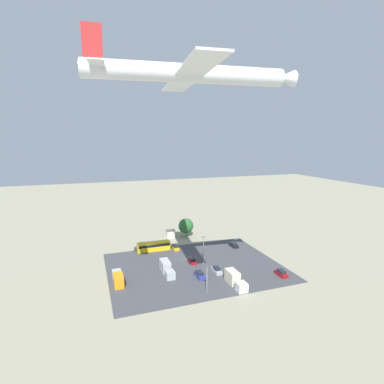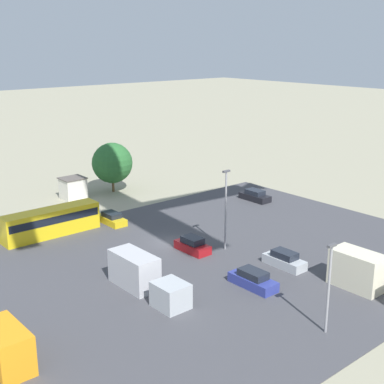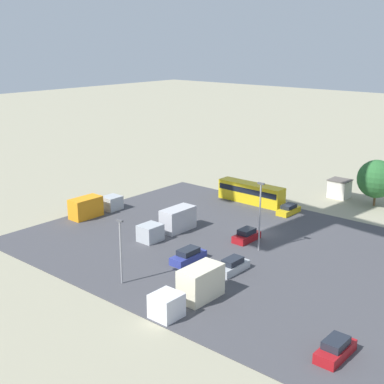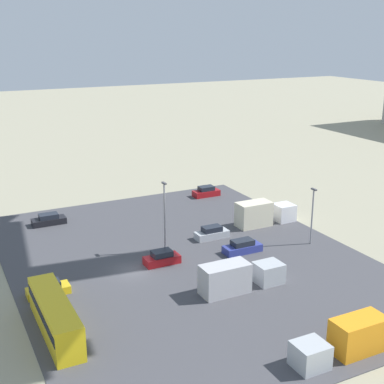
{
  "view_description": "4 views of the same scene",
  "coord_description": "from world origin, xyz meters",
  "views": [
    {
      "loc": [
        29.54,
        87.92,
        38.07
      ],
      "look_at": [
        5.43,
        19.65,
        25.68
      ],
      "focal_mm": 28.0,
      "sensor_mm": 36.0,
      "label": 1
    },
    {
      "loc": [
        34.43,
        44.24,
        21.84
      ],
      "look_at": [
        -0.75,
        3.03,
        6.48
      ],
      "focal_mm": 50.0,
      "sensor_mm": 36.0,
      "label": 2
    },
    {
      "loc": [
        -37.64,
        58.06,
        25.64
      ],
      "look_at": [
        5.74,
        7.61,
        6.44
      ],
      "focal_mm": 50.0,
      "sensor_mm": 36.0,
      "label": 3
    },
    {
      "loc": [
        52.05,
        -18.76,
        26.0
      ],
      "look_at": [
        -1.77,
        8.3,
        7.73
      ],
      "focal_mm": 50.0,
      "sensor_mm": 36.0,
      "label": 4
    }
  ],
  "objects": [
    {
      "name": "parked_truck_1",
      "position": [
        9.21,
        8.07,
        1.52
      ],
      "size": [
        2.46,
        9.36,
        3.16
      ],
      "color": "#ADB2B7",
      "rests_on": "ground"
    },
    {
      "name": "parking_lot_surface",
      "position": [
        0.0,
        6.75,
        0.04
      ],
      "size": [
        51.62,
        39.65,
        0.08
      ],
      "color": "#424247",
      "rests_on": "ground"
    },
    {
      "name": "bus",
      "position": [
        8.93,
        -10.7,
        1.79
      ],
      "size": [
        11.41,
        2.48,
        3.18
      ],
      "rotation": [
        0.0,
        0.0,
        1.57
      ],
      "color": "gold",
      "rests_on": "ground"
    },
    {
      "name": "parked_car_3",
      "position": [
        -19.45,
        -5.14,
        0.71
      ],
      "size": [
        1.95,
        4.6,
        1.51
      ],
      "color": "black",
      "rests_on": "ground"
    },
    {
      "name": "tree_near_shed",
      "position": [
        -6.78,
        -22.26,
        4.4
      ],
      "size": [
        6.02,
        6.02,
        7.41
      ],
      "color": "brown",
      "rests_on": "ground"
    },
    {
      "name": "shed_building",
      "position": [
        -0.45,
        -22.88,
        1.55
      ],
      "size": [
        3.36,
        3.08,
        3.07
      ],
      "color": "silver",
      "rests_on": "ground"
    },
    {
      "name": "parked_car_5",
      "position": [
        -4.68,
        12.65,
        0.76
      ],
      "size": [
        1.77,
        4.45,
        1.62
      ],
      "color": "#ADB2B7",
      "rests_on": "ground"
    },
    {
      "name": "ground_plane",
      "position": [
        0.0,
        0.0,
        0.0
      ],
      "size": [
        400.0,
        400.0,
        0.0
      ],
      "primitive_type": "plane",
      "color": "gray"
    },
    {
      "name": "parked_car_4",
      "position": [
        1.04,
        13.75,
        0.75
      ],
      "size": [
        1.89,
        4.76,
        1.6
      ],
      "rotation": [
        0.0,
        0.0,
        3.14
      ],
      "color": "navy",
      "rests_on": "ground"
    },
    {
      "name": "light_pole_lot_centre",
      "position": [
        -3.4,
        5.44,
        4.9
      ],
      "size": [
        0.9,
        0.28,
        8.78
      ],
      "color": "gray",
      "rests_on": "ground"
    },
    {
      "name": "parked_truck_2",
      "position": [
        -6.07,
        21.41,
        1.64
      ],
      "size": [
        2.58,
        8.8,
        3.41
      ],
      "color": "silver",
      "rests_on": "ground"
    },
    {
      "name": "parked_car_2",
      "position": [
        1.38,
        -9.75,
        0.67
      ],
      "size": [
        1.82,
        4.33,
        1.43
      ],
      "rotation": [
        0.0,
        0.0,
        3.14
      ],
      "color": "gold",
      "rests_on": "ground"
    },
    {
      "name": "light_pole_lot_edge",
      "position": [
        2.6,
        22.9,
        4.14
      ],
      "size": [
        0.9,
        0.28,
        7.28
      ],
      "color": "gray",
      "rests_on": "ground"
    },
    {
      "name": "parked_car_0",
      "position": [
        -0.29,
        3.66,
        0.76
      ],
      "size": [
        1.86,
        4.14,
        1.62
      ],
      "color": "maroon",
      "rests_on": "ground"
    }
  ]
}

